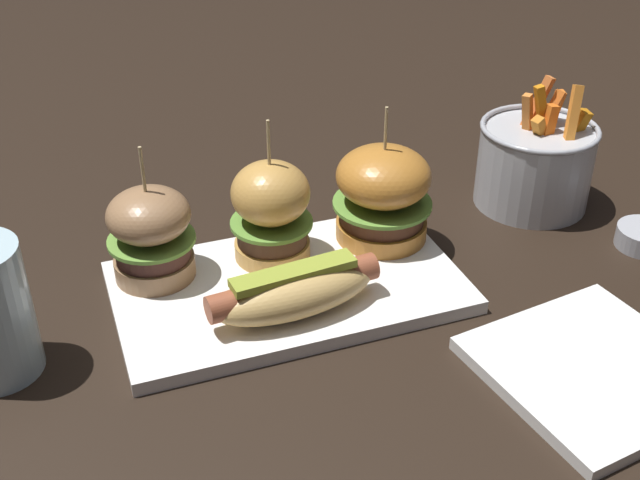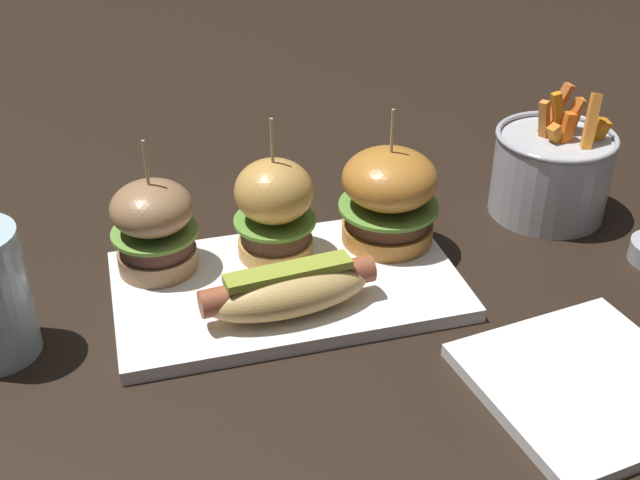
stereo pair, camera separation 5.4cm
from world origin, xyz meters
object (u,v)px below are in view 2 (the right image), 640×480
Objects in this scene: hot_dog at (289,289)px; platter_main at (287,286)px; slider_left at (154,226)px; side_plate at (587,385)px; slider_right at (389,196)px; slider_center at (279,208)px; fries_bucket at (551,172)px.

platter_main is at bearing 79.01° from hot_dog.
slider_left is (-0.12, 0.06, 0.05)m from platter_main.
slider_left is 0.42m from side_plate.
slider_right is at bearing 36.20° from hot_dog.
slider_right is 0.27m from side_plate.
platter_main is at bearing -25.17° from slider_left.
side_plate is (0.20, -0.25, -0.06)m from slider_center.
slider_right is at bearing 109.52° from side_plate.
slider_center is 1.01× the size of fries_bucket.
fries_bucket is (0.44, 0.02, -0.01)m from slider_left.
slider_center is at bearing -2.87° from slider_left.
slider_left is at bearing 177.13° from slider_center.
slider_center reaches higher than fries_bucket.
fries_bucket is (0.20, 0.03, -0.01)m from slider_right.
fries_bucket is at bearing 8.45° from slider_right.
platter_main is 0.06m from hot_dog.
slider_center is at bearing 178.24° from slider_right.
slider_center is 0.85× the size of side_plate.
fries_bucket is at bearing 13.28° from platter_main.
hot_dog is 0.15m from slider_left.
slider_right is at bearing -171.55° from fries_bucket.
slider_left is at bearing 177.66° from slider_right.
slider_right is 0.83× the size of side_plate.
slider_left is 0.95× the size of slider_right.
platter_main is 2.01× the size of hot_dog.
slider_right is at bearing -2.34° from slider_left.
platter_main reaches higher than side_plate.
slider_left is 0.24m from slider_right.
hot_dog is 0.95× the size of side_plate.
slider_left is at bearing 154.83° from platter_main.
fries_bucket is at bearing 2.68° from slider_left.
hot_dog is 1.20× the size of slider_left.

